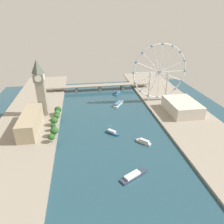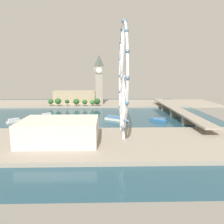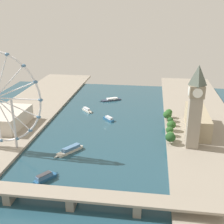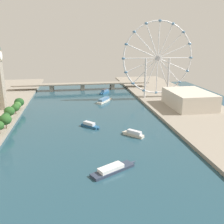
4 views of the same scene
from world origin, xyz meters
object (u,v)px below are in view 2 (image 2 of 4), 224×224
(clock_tower, at_px, (99,79))
(riverside_hall, at_px, (60,131))
(tour_boat_2, at_px, (15,121))
(parliament_block, at_px, (75,97))
(river_bridge, at_px, (176,110))
(tour_boat_4, at_px, (46,115))
(ferris_wheel, at_px, (123,77))
(tour_boat_1, at_px, (116,119))
(tour_boat_3, at_px, (159,119))

(clock_tower, bearing_deg, riverside_hall, -6.76)
(tour_boat_2, bearing_deg, parliament_block, 25.71)
(river_bridge, bearing_deg, clock_tower, -132.54)
(river_bridge, xyz_separation_m, tour_boat_4, (-0.67, -176.37, -6.82))
(ferris_wheel, height_order, tour_boat_4, ferris_wheel)
(parliament_block, relative_size, tour_boat_1, 2.37)
(river_bridge, bearing_deg, tour_boat_4, -90.22)
(parliament_block, bearing_deg, tour_boat_3, 40.76)
(riverside_hall, xyz_separation_m, tour_boat_3, (-86.84, 102.66, -9.59))
(riverside_hall, height_order, tour_boat_2, riverside_hall)
(riverside_hall, bearing_deg, river_bridge, 131.82)
(riverside_hall, height_order, tour_boat_1, riverside_hall)
(clock_tower, bearing_deg, tour_boat_4, -35.19)
(tour_boat_2, relative_size, tour_boat_3, 0.81)
(tour_boat_3, bearing_deg, tour_boat_2, 35.38)
(river_bridge, height_order, tour_boat_1, river_bridge)
(tour_boat_2, height_order, tour_boat_4, tour_boat_2)
(tour_boat_3, bearing_deg, clock_tower, -24.87)
(clock_tower, height_order, tour_boat_1, clock_tower)
(clock_tower, xyz_separation_m, river_bridge, (98.51, 107.36, -38.78))
(tour_boat_1, bearing_deg, parliament_block, 152.40)
(parliament_block, bearing_deg, ferris_wheel, 19.35)
(clock_tower, distance_m, tour_boat_4, 128.12)
(riverside_hall, height_order, tour_boat_3, riverside_hall)
(parliament_block, bearing_deg, tour_boat_1, 27.35)
(riverside_hall, relative_size, tour_boat_3, 2.76)
(ferris_wheel, height_order, riverside_hall, ferris_wheel)
(ferris_wheel, xyz_separation_m, tour_boat_2, (-62.87, -124.17, -52.98))
(parliament_block, relative_size, tour_boat_3, 3.32)
(ferris_wheel, bearing_deg, tour_boat_2, -116.86)
(riverside_hall, bearing_deg, tour_boat_1, 151.88)
(clock_tower, distance_m, tour_boat_2, 170.59)
(parliament_block, distance_m, river_bridge, 187.78)
(tour_boat_1, xyz_separation_m, tour_boat_3, (7.06, 52.47, 0.24))
(tour_boat_2, xyz_separation_m, tour_boat_3, (-2.05, 173.69, 0.49))
(river_bridge, height_order, tour_boat_4, river_bridge)
(parliament_block, xyz_separation_m, tour_boat_2, (143.66, -51.63, -12.34))
(riverside_hall, bearing_deg, tour_boat_4, -160.18)
(clock_tower, bearing_deg, parliament_block, -103.40)
(river_bridge, relative_size, tour_boat_3, 9.73)
(ferris_wheel, relative_size, river_bridge, 0.46)
(river_bridge, bearing_deg, tour_boat_1, -73.07)
(river_bridge, height_order, tour_boat_3, river_bridge)
(tour_boat_2, distance_m, tour_boat_4, 44.76)
(parliament_block, distance_m, riverside_hall, 229.28)
(parliament_block, relative_size, riverside_hall, 1.20)
(riverside_hall, xyz_separation_m, river_bridge, (-119.16, 133.18, -3.44))
(tour_boat_2, bearing_deg, tour_boat_1, -40.22)
(parliament_block, xyz_separation_m, ferris_wheel, (206.53, 72.54, 40.63))
(riverside_hall, bearing_deg, ferris_wheel, 112.42)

